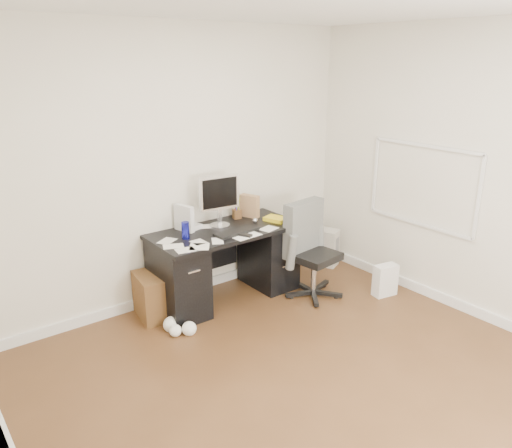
{
  "coord_description": "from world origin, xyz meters",
  "views": [
    {
      "loc": [
        -2.28,
        -2.25,
        2.37
      ],
      "look_at": [
        0.34,
        1.2,
        0.92
      ],
      "focal_mm": 35.0,
      "sensor_mm": 36.0,
      "label": 1
    }
  ],
  "objects_px": {
    "lcd_monitor": "(219,201)",
    "office_chair": "(315,251)",
    "keyboard": "(237,232)",
    "pc_tower": "(319,246)",
    "wicker_basket": "(160,294)",
    "desk": "(226,262)"
  },
  "relations": [
    {
      "from": "keyboard",
      "to": "pc_tower",
      "type": "xyz_separation_m",
      "value": [
        1.37,
        0.24,
        -0.54
      ]
    },
    {
      "from": "office_chair",
      "to": "pc_tower",
      "type": "distance_m",
      "value": 0.91
    },
    {
      "from": "desk",
      "to": "keyboard",
      "type": "bearing_deg",
      "value": -80.98
    },
    {
      "from": "desk",
      "to": "office_chair",
      "type": "height_order",
      "value": "office_chair"
    },
    {
      "from": "lcd_monitor",
      "to": "keyboard",
      "type": "relative_size",
      "value": 1.15
    },
    {
      "from": "desk",
      "to": "wicker_basket",
      "type": "relative_size",
      "value": 3.51
    },
    {
      "from": "wicker_basket",
      "to": "office_chair",
      "type": "bearing_deg",
      "value": -21.96
    },
    {
      "from": "lcd_monitor",
      "to": "office_chair",
      "type": "bearing_deg",
      "value": -33.01
    },
    {
      "from": "office_chair",
      "to": "wicker_basket",
      "type": "distance_m",
      "value": 1.6
    },
    {
      "from": "keyboard",
      "to": "office_chair",
      "type": "bearing_deg",
      "value": -30.21
    },
    {
      "from": "office_chair",
      "to": "wicker_basket",
      "type": "height_order",
      "value": "office_chair"
    },
    {
      "from": "office_chair",
      "to": "wicker_basket",
      "type": "bearing_deg",
      "value": 150.82
    },
    {
      "from": "lcd_monitor",
      "to": "wicker_basket",
      "type": "bearing_deg",
      "value": -172.56
    },
    {
      "from": "keyboard",
      "to": "pc_tower",
      "type": "distance_m",
      "value": 1.49
    },
    {
      "from": "lcd_monitor",
      "to": "wicker_basket",
      "type": "relative_size",
      "value": 1.25
    },
    {
      "from": "pc_tower",
      "to": "wicker_basket",
      "type": "relative_size",
      "value": 1.04
    },
    {
      "from": "lcd_monitor",
      "to": "pc_tower",
      "type": "height_order",
      "value": "lcd_monitor"
    },
    {
      "from": "keyboard",
      "to": "pc_tower",
      "type": "relative_size",
      "value": 1.05
    },
    {
      "from": "office_chair",
      "to": "pc_tower",
      "type": "bearing_deg",
      "value": 34.82
    },
    {
      "from": "lcd_monitor",
      "to": "office_chair",
      "type": "xyz_separation_m",
      "value": [
        0.75,
        -0.61,
        -0.52
      ]
    },
    {
      "from": "keyboard",
      "to": "pc_tower",
      "type": "bearing_deg",
      "value": 4.75
    },
    {
      "from": "desk",
      "to": "lcd_monitor",
      "type": "xyz_separation_m",
      "value": [
        0.0,
        0.1,
        0.62
      ]
    }
  ]
}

